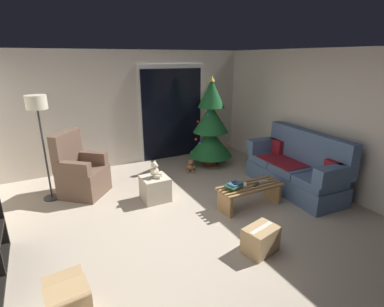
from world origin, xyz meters
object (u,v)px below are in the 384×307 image
at_px(cell_phone, 235,183).
at_px(floor_lamp, 38,113).
at_px(remote_graphite, 256,185).
at_px(book_stack, 234,185).
at_px(remote_white, 245,185).
at_px(couch, 297,169).
at_px(christmas_tree, 211,127).
at_px(coffee_table, 250,192).
at_px(teddy_bear_cream, 155,171).
at_px(ottoman, 155,188).
at_px(remote_silver, 264,181).
at_px(armchair, 81,173).
at_px(cardboard_box_taped_mid_floor, 261,239).
at_px(teddy_bear_chestnut_by_tree, 191,166).
at_px(cardboard_box_open_near_shelf, 69,305).

relative_size(cell_phone, floor_lamp, 0.08).
distance_m(remote_graphite, book_stack, 0.39).
height_order(remote_white, floor_lamp, floor_lamp).
distance_m(couch, book_stack, 1.48).
bearing_deg(remote_white, christmas_tree, -70.96).
height_order(coffee_table, remote_white, remote_white).
distance_m(book_stack, teddy_bear_cream, 1.33).
xyz_separation_m(coffee_table, cell_phone, (-0.29, 0.04, 0.21)).
height_order(couch, remote_white, couch).
distance_m(coffee_table, remote_graphite, 0.16).
relative_size(book_stack, ottoman, 0.65).
height_order(christmas_tree, teddy_bear_cream, christmas_tree).
height_order(remote_silver, cell_phone, cell_phone).
bearing_deg(christmas_tree, armchair, -175.21).
xyz_separation_m(remote_silver, cardboard_box_taped_mid_floor, (-0.90, -1.00, -0.22)).
distance_m(book_stack, cardboard_box_taped_mid_floor, 1.11).
bearing_deg(cardboard_box_taped_mid_floor, teddy_bear_chestnut_by_tree, 80.67).
bearing_deg(couch, christmas_tree, 111.46).
relative_size(remote_white, cell_phone, 1.08).
height_order(book_stack, floor_lamp, floor_lamp).
distance_m(christmas_tree, teddy_bear_chestnut_by_tree, 0.99).
xyz_separation_m(cardboard_box_open_near_shelf, cardboard_box_taped_mid_floor, (2.25, -0.02, -0.02)).
xyz_separation_m(book_stack, ottoman, (-0.99, 0.90, -0.21)).
xyz_separation_m(coffee_table, cardboard_box_taped_mid_floor, (-0.62, -0.99, -0.08)).
relative_size(remote_white, book_stack, 0.55).
xyz_separation_m(couch, remote_white, (-1.25, -0.10, -0.01)).
distance_m(remote_white, cardboard_box_open_near_shelf, 2.97).
relative_size(teddy_bear_cream, cardboard_box_open_near_shelf, 0.59).
xyz_separation_m(floor_lamp, cardboard_box_open_near_shelf, (0.01, -2.80, -1.32)).
xyz_separation_m(remote_white, book_stack, (-0.22, -0.00, 0.03)).
bearing_deg(cardboard_box_open_near_shelf, cardboard_box_taped_mid_floor, -0.41).
height_order(teddy_bear_cream, cardboard_box_open_near_shelf, teddy_bear_cream).
xyz_separation_m(book_stack, cardboard_box_taped_mid_floor, (-0.32, -1.04, -0.25)).
xyz_separation_m(couch, cardboard_box_taped_mid_floor, (-1.79, -1.14, -0.23)).
relative_size(remote_white, floor_lamp, 0.09).
relative_size(book_stack, cardboard_box_open_near_shelf, 0.59).
xyz_separation_m(remote_silver, armchair, (-2.64, 1.75, 0.02)).
height_order(couch, floor_lamp, floor_lamp).
height_order(cell_phone, armchair, armchair).
height_order(remote_silver, armchair, armchair).
xyz_separation_m(book_stack, armchair, (-2.07, 1.72, -0.02)).
distance_m(remote_white, cell_phone, 0.22).
height_order(remote_graphite, cardboard_box_open_near_shelf, cardboard_box_open_near_shelf).
distance_m(remote_white, book_stack, 0.22).
height_order(book_stack, cardboard_box_open_near_shelf, book_stack).
relative_size(christmas_tree, armchair, 1.75).
bearing_deg(teddy_bear_chestnut_by_tree, floor_lamp, 179.58).
relative_size(book_stack, teddy_bear_cream, 1.00).
height_order(remote_graphite, teddy_bear_chestnut_by_tree, remote_graphite).
distance_m(coffee_table, cardboard_box_open_near_shelf, 3.03).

